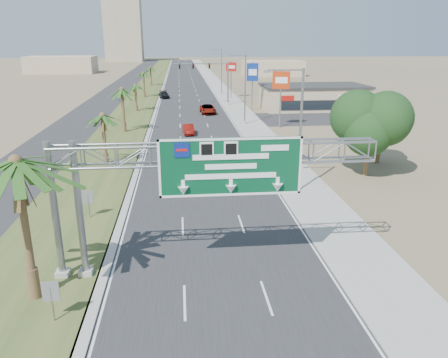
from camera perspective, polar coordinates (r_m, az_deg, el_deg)
name	(u,v)px	position (r m, az deg, el deg)	size (l,w,h in m)	color
road	(187,85)	(121.88, -4.92, 12.10)	(12.00, 300.00, 0.02)	#28282B
sidewalk_right	(218,85)	(122.31, -0.84, 12.20)	(4.00, 300.00, 0.10)	#9E9B93
median_grass	(149,86)	(122.13, -9.72, 11.95)	(7.00, 300.00, 0.12)	#394D22
opposing_road	(123,86)	(122.80, -13.04, 11.76)	(8.00, 300.00, 0.02)	#28282B
sign_gantry	(199,164)	(22.06, -3.27, 1.91)	(16.75, 1.24, 7.50)	gray
palm_near	(16,162)	(21.23, -25.58, 1.96)	(5.70, 5.70, 8.35)	brown
palm_row_b	(102,116)	(44.51, -15.61, 7.88)	(3.99, 3.99, 5.95)	brown
palm_row_c	(122,90)	(60.09, -13.20, 11.24)	(3.99, 3.99, 6.75)	brown
palm_row_d	(135,86)	(78.02, -11.53, 11.85)	(3.99, 3.99, 5.45)	brown
palm_row_e	(143,73)	(96.82, -10.50, 13.41)	(3.99, 3.99, 6.15)	brown
palm_row_f	(150,68)	(121.73, -9.59, 14.13)	(3.99, 3.99, 5.75)	brown
streetlight_near	(298,137)	(35.31, 9.59, 5.49)	(3.27, 0.44, 10.00)	gray
streetlight_mid	(244,92)	(64.36, 2.59, 11.22)	(3.27, 0.44, 10.00)	gray
streetlight_far	(221,74)	(99.97, -0.44, 13.60)	(3.27, 0.44, 10.00)	gray
signal_mast	(217,79)	(83.86, -0.88, 12.89)	(10.28, 0.71, 8.00)	gray
store_building	(313,98)	(81.52, 11.57, 10.38)	(18.00, 10.00, 4.00)	tan
oak_near	(370,127)	(41.63, 18.49, 6.45)	(4.50, 4.50, 6.80)	brown
oak_far	(381,126)	(46.57, 19.84, 6.55)	(3.50, 3.50, 5.60)	brown
median_signback_a	(51,295)	(21.12, -21.66, -13.85)	(0.75, 0.08, 2.08)	gray
median_signback_b	(88,199)	(31.83, -17.32, -2.55)	(0.75, 0.08, 2.08)	gray
tower_distant	(123,29)	(263.05, -13.00, 18.60)	(20.00, 16.00, 35.00)	tan
building_distant_left	(62,65)	(176.83, -20.45, 13.83)	(24.00, 14.00, 6.00)	tan
building_distant_right	(273,68)	(154.90, 6.36, 14.19)	(20.00, 12.00, 5.00)	tan
car_left_lane	(173,169)	(40.43, -6.63, 1.32)	(1.62, 4.03, 1.37)	black
car_mid_lane	(188,129)	(58.46, -4.69, 6.48)	(1.35, 3.87, 1.27)	maroon
car_right_lane	(208,109)	(74.79, -2.12, 9.10)	(2.43, 5.27, 1.46)	gray
car_far	(164,95)	(95.74, -7.85, 10.85)	(1.95, 4.81, 1.40)	black
pole_sign_red_near	(281,83)	(62.41, 7.47, 12.32)	(2.36, 1.11, 8.05)	gray
pole_sign_blue	(252,74)	(77.46, 3.74, 13.48)	(2.02, 0.61, 8.32)	gray
pole_sign_red_far	(231,70)	(94.47, 0.94, 14.11)	(2.18, 0.98, 7.57)	gray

